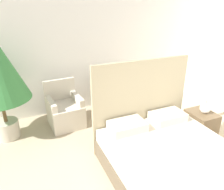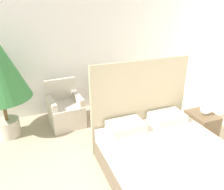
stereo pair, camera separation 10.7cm
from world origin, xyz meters
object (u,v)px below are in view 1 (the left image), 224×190
nightstand (200,125)px  armchair_near_window_right (112,103)px  armchair_near_window_left (65,112)px  table_lamp (207,98)px  bed (177,164)px

nightstand → armchair_near_window_right: bearing=128.2°
armchair_near_window_left → table_lamp: bearing=-38.0°
armchair_near_window_left → table_lamp: 2.67m
armchair_near_window_right → nightstand: armchair_near_window_right is taller
armchair_near_window_right → table_lamp: bearing=-52.2°
armchair_near_window_left → armchair_near_window_right: same height
bed → table_lamp: 1.40m
armchair_near_window_left → nightstand: bearing=-38.0°
armchair_near_window_right → table_lamp: (1.16, -1.46, 0.51)m
bed → armchair_near_window_right: bed is taller
armchair_near_window_right → table_lamp: table_lamp is taller
armchair_near_window_right → nightstand: 1.83m
armchair_near_window_left → armchair_near_window_right: bearing=-4.1°
bed → armchair_near_window_right: 2.14m
bed → armchair_near_window_left: size_ratio=2.52×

